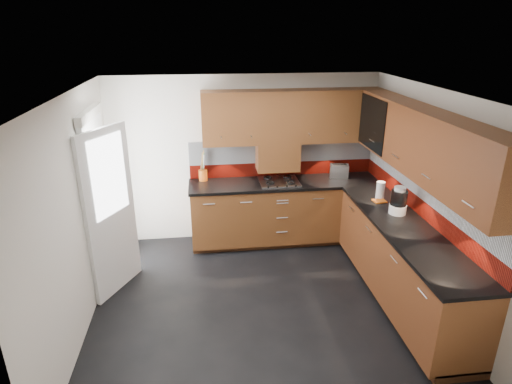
{
  "coord_description": "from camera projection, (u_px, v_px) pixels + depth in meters",
  "views": [
    {
      "loc": [
        -0.6,
        -4.1,
        3.01
      ],
      "look_at": [
        0.01,
        0.65,
        1.14
      ],
      "focal_mm": 30.0,
      "sensor_mm": 36.0,
      "label": 1
    }
  ],
  "objects": [
    {
      "name": "room",
      "position": [
        263.0,
        182.0,
        4.41
      ],
      "size": [
        4.0,
        3.8,
        2.64
      ],
      "color": "black"
    },
    {
      "name": "base_cabinets",
      "position": [
        335.0,
        236.0,
        5.59
      ],
      "size": [
        2.7,
        3.2,
        0.95
      ],
      "color": "#573213",
      "rests_on": "room"
    },
    {
      "name": "countertop",
      "position": [
        337.0,
        203.0,
        5.4
      ],
      "size": [
        2.72,
        3.22,
        0.04
      ],
      "color": "black",
      "rests_on": "base_cabinets"
    },
    {
      "name": "backsplash",
      "position": [
        350.0,
        174.0,
        5.53
      ],
      "size": [
        2.7,
        3.2,
        0.54
      ],
      "color": "maroon",
      "rests_on": "countertop"
    },
    {
      "name": "upper_cabinets",
      "position": [
        354.0,
        129.0,
        5.15
      ],
      "size": [
        2.5,
        3.2,
        0.72
      ],
      "color": "#573213",
      "rests_on": "room"
    },
    {
      "name": "extractor_hood",
      "position": [
        278.0,
        156.0,
        6.06
      ],
      "size": [
        0.6,
        0.33,
        0.4
      ],
      "primitive_type": "cube",
      "color": "#573213",
      "rests_on": "room"
    },
    {
      "name": "glass_cabinet",
      "position": [
        383.0,
        121.0,
        5.47
      ],
      "size": [
        0.32,
        0.8,
        0.66
      ],
      "color": "black",
      "rests_on": "room"
    },
    {
      "name": "back_door",
      "position": [
        105.0,
        204.0,
        5.06
      ],
      "size": [
        0.42,
        1.19,
        2.04
      ],
      "color": "white",
      "rests_on": "room"
    },
    {
      "name": "gas_hob",
      "position": [
        279.0,
        182.0,
        6.02
      ],
      "size": [
        0.55,
        0.49,
        0.04
      ],
      "color": "silver",
      "rests_on": "countertop"
    },
    {
      "name": "utensil_pot",
      "position": [
        203.0,
        174.0,
        6.08
      ],
      "size": [
        0.12,
        0.12,
        0.44
      ],
      "color": "#C75312",
      "rests_on": "countertop"
    },
    {
      "name": "toaster",
      "position": [
        339.0,
        171.0,
        6.22
      ],
      "size": [
        0.3,
        0.23,
        0.19
      ],
      "color": "silver",
      "rests_on": "countertop"
    },
    {
      "name": "food_processor",
      "position": [
        398.0,
        201.0,
        4.98
      ],
      "size": [
        0.2,
        0.2,
        0.33
      ],
      "color": "white",
      "rests_on": "countertop"
    },
    {
      "name": "paper_towel",
      "position": [
        380.0,
        190.0,
        5.43
      ],
      "size": [
        0.14,
        0.14,
        0.22
      ],
      "primitive_type": "cylinder",
      "rotation": [
        0.0,
        0.0,
        -0.39
      ],
      "color": "white",
      "rests_on": "countertop"
    },
    {
      "name": "orange_cloth",
      "position": [
        379.0,
        201.0,
        5.37
      ],
      "size": [
        0.17,
        0.15,
        0.02
      ],
      "primitive_type": "cube",
      "rotation": [
        0.0,
        0.0,
        0.11
      ],
      "color": "orange",
      "rests_on": "countertop"
    }
  ]
}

